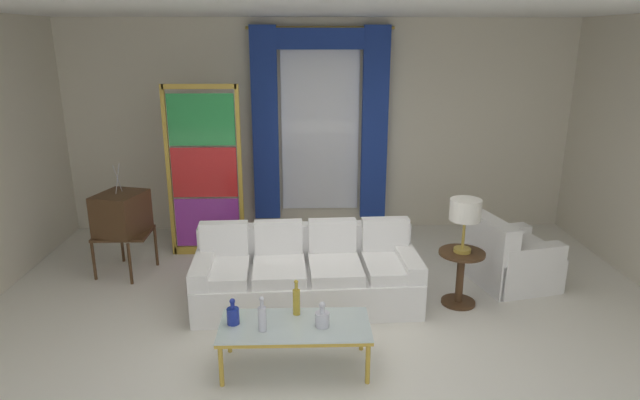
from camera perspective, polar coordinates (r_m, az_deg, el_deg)
ground_plane at (r=5.44m, az=0.97°, el=-13.44°), size 16.00×16.00×0.00m
wall_rear at (r=7.86m, az=-0.00°, el=7.71°), size 8.00×0.12×3.00m
ceiling_slab at (r=5.51m, az=0.73°, el=19.71°), size 8.00×7.60×0.04m
curtained_window at (r=7.66m, az=0.01°, el=9.29°), size 2.00×0.17×2.70m
couch_white_long at (r=5.83m, az=-1.42°, el=-7.88°), size 2.38×1.03×0.86m
coffee_table at (r=4.71m, az=-2.67°, el=-13.35°), size 1.27×0.58×0.41m
bottle_blue_decanter at (r=4.57m, az=-6.11°, el=-12.17°), size 0.07×0.07×0.31m
bottle_crystal_tall at (r=4.72m, az=-9.15°, el=-11.86°), size 0.11×0.11×0.23m
bottle_amber_squat at (r=4.79m, az=-2.50°, el=-10.52°), size 0.06×0.06×0.33m
bottle_ruby_flask at (r=4.63m, az=0.23°, el=-12.31°), size 0.12×0.12×0.22m
vintage_tv at (r=6.79m, az=-20.20°, el=-1.51°), size 0.65×0.71×1.35m
armchair_white at (r=6.60m, az=19.27°, el=-6.02°), size 0.98×0.97×0.80m
stained_glass_divider at (r=7.00m, az=-12.05°, el=2.51°), size 0.95×0.05×2.20m
peacock_figurine at (r=6.86m, az=-9.60°, el=-5.02°), size 0.44×0.60×0.50m
round_side_table at (r=5.94m, az=14.57°, el=-7.44°), size 0.48×0.48×0.59m
table_lamp_brass at (r=5.70m, az=15.06°, el=-1.26°), size 0.32×0.32×0.57m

